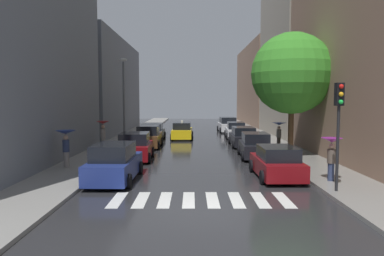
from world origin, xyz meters
TOP-DOWN VIEW (x-y plane):
  - ground_plane at (0.00, 24.00)m, footprint 28.00×72.00m
  - sidewalk_left at (-6.50, 24.00)m, footprint 3.00×72.00m
  - sidewalk_right at (6.50, 24.00)m, footprint 3.00×72.00m
  - crosswalk_stripes at (0.00, 1.55)m, footprint 6.75×2.20m
  - building_left_mid at (-11.00, 29.87)m, footprint 6.00×21.60m
  - building_right_mid at (11.00, 26.03)m, footprint 6.00×13.15m
  - building_right_far at (11.00, 44.09)m, footprint 6.00×21.77m
  - parked_car_left_nearest at (-3.95, 4.78)m, footprint 2.16×4.68m
  - parked_car_left_second at (-3.91, 10.64)m, footprint 2.28×4.17m
  - parked_car_left_third at (-3.78, 16.75)m, footprint 2.01×4.62m
  - parked_car_left_fourth at (-3.99, 22.05)m, footprint 2.10×4.48m
  - parked_car_right_nearest at (3.78, 5.38)m, footprint 2.13×4.22m
  - parked_car_right_second at (3.77, 11.37)m, footprint 2.13×4.13m
  - parked_car_right_third at (3.81, 17.13)m, footprint 2.08×4.53m
  - parked_car_right_fourth at (3.97, 23.54)m, footprint 2.12×4.52m
  - parked_car_right_fifth at (3.84, 30.27)m, footprint 2.25×4.41m
  - taxi_midroad at (-1.28, 22.66)m, footprint 2.13×4.42m
  - pedestrian_foreground at (5.93, 4.15)m, footprint 0.92×0.92m
  - pedestrian_near_tree at (-6.72, 13.90)m, footprint 0.94×0.94m
  - pedestrian_by_kerb at (6.26, 15.28)m, footprint 1.03×1.03m
  - pedestrian_far_side at (-7.14, 7.46)m, footprint 1.06×1.06m
  - street_tree_right at (6.20, 11.85)m, footprint 5.31×5.31m
  - traffic_light_right_corner at (5.45, 2.31)m, footprint 0.30×0.42m
  - lamp_post_left at (-5.55, 15.79)m, footprint 0.60×0.28m

SIDE VIEW (x-z plane):
  - ground_plane at x=0.00m, z-range -0.04..0.00m
  - crosswalk_stripes at x=0.00m, z-range 0.00..0.01m
  - sidewalk_left at x=-6.50m, z-range 0.00..0.15m
  - sidewalk_right at x=6.50m, z-range 0.00..0.15m
  - parked_car_right_nearest at x=3.78m, z-range -0.05..1.52m
  - parked_car_left_fourth at x=-3.99m, z-range -0.05..1.53m
  - parked_car_right_fourth at x=3.97m, z-range -0.05..1.55m
  - parked_car_right_third at x=3.81m, z-range -0.05..1.56m
  - taxi_midroad at x=-1.28m, z-range -0.14..1.67m
  - parked_car_right_second at x=3.77m, z-range -0.06..1.60m
  - parked_car_left_second at x=-3.91m, z-range -0.06..1.67m
  - parked_car_right_fifth at x=3.84m, z-range -0.06..1.70m
  - parked_car_left_third at x=-3.78m, z-range -0.06..1.70m
  - parked_car_left_nearest at x=-3.95m, z-range -0.06..1.71m
  - pedestrian_foreground at x=5.93m, z-range 0.55..2.49m
  - pedestrian_by_kerb at x=6.26m, z-range 0.60..2.52m
  - pedestrian_far_side at x=-7.14m, z-range 0.63..2.62m
  - pedestrian_near_tree at x=-6.72m, z-range 0.58..2.69m
  - traffic_light_right_corner at x=5.45m, z-range 1.14..5.44m
  - lamp_post_left at x=-5.55m, z-range 0.68..7.47m
  - building_left_mid at x=-11.00m, z-range 0.00..10.56m
  - street_tree_right at x=6.20m, z-range 1.49..9.50m
  - building_right_far at x=11.00m, z-range 0.00..11.95m
  - building_right_mid at x=11.00m, z-range 0.00..23.11m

